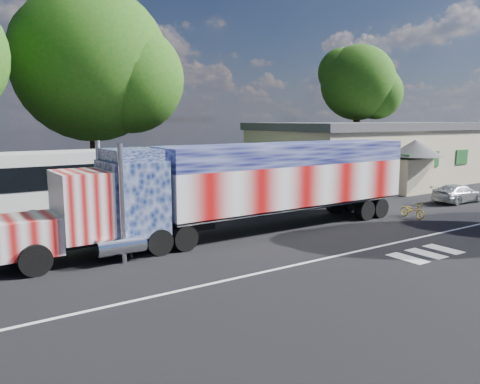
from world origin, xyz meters
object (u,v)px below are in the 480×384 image
semi_truck (246,185)px  parked_car (458,193)px  tree_far_ne (359,83)px  coach_bus (119,182)px  woman (128,237)px  bicycle (412,210)px  tree_n_mid (94,65)px

semi_truck → parked_car: size_ratio=5.17×
parked_car → tree_far_ne: bearing=-24.8°
tree_far_ne → parked_car: bearing=-115.7°
coach_bus → woman: coach_bus is taller
semi_truck → coach_bus: semi_truck is taller
coach_bus → tree_far_ne: tree_far_ne is taller
parked_car → bicycle: (-6.77, -1.45, -0.18)m
tree_n_mid → parked_car: bearing=-43.0°
semi_truck → tree_far_ne: 29.46m
semi_truck → bicycle: (9.78, -2.24, -1.94)m
woman → tree_far_ne: 35.43m
parked_car → woman: 22.77m
parked_car → woman: bearing=90.9°
woman → tree_far_ne: size_ratio=0.13×
woman → tree_far_ne: tree_far_ne is taller
parked_car → woman: (-22.77, 0.03, 0.22)m
coach_bus → tree_n_mid: bearing=79.8°
coach_bus → parked_car: size_ratio=3.13×
woman → bicycle: size_ratio=1.02×
coach_bus → woman: size_ratio=7.94×
bicycle → coach_bus: bearing=146.3°
woman → tree_n_mid: tree_n_mid is taller
woman → tree_n_mid: bearing=86.7°
semi_truck → coach_bus: size_ratio=1.65×
semi_truck → tree_n_mid: bearing=97.0°
parked_car → tree_far_ne: 19.73m
semi_truck → parked_car: semi_truck is taller
parked_car → tree_far_ne: (7.73, 16.06, 8.47)m
coach_bus → parked_car: bearing=-22.2°
coach_bus → tree_far_ne: bearing=15.6°
semi_truck → bicycle: size_ratio=13.40×
semi_truck → tree_far_ne: size_ratio=1.66×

